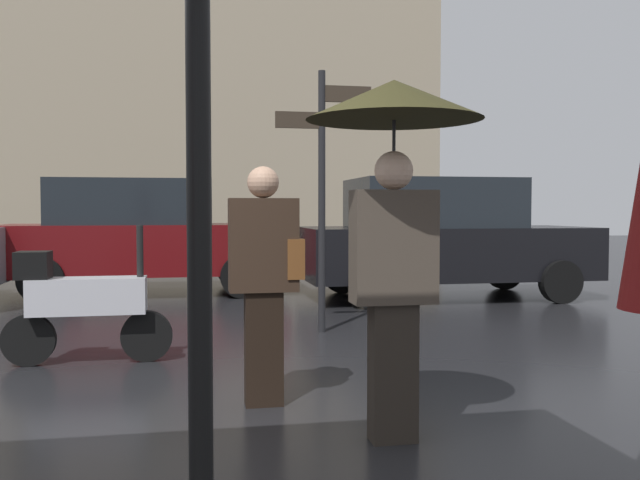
{
  "coord_description": "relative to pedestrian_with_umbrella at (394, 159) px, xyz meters",
  "views": [
    {
      "loc": [
        0.37,
        -2.73,
        1.38
      ],
      "look_at": [
        1.89,
        5.16,
        1.02
      ],
      "focal_mm": 38.44,
      "sensor_mm": 36.0,
      "label": 1
    }
  ],
  "objects": [
    {
      "name": "pedestrian_with_umbrella",
      "position": [
        0.0,
        0.0,
        0.0
      ],
      "size": [
        1.04,
        1.04,
        2.13
      ],
      "rotation": [
        0.0,
        0.0,
        5.72
      ],
      "color": "#2A241E",
      "rests_on": "ground"
    },
    {
      "name": "pedestrian_with_bag",
      "position": [
        -0.66,
        0.9,
        -0.72
      ],
      "size": [
        0.52,
        0.24,
        1.68
      ],
      "rotation": [
        0.0,
        0.0,
        5.64
      ],
      "color": "black",
      "rests_on": "ground"
    },
    {
      "name": "parked_scooter",
      "position": [
        -2.12,
        2.48,
        -1.12
      ],
      "size": [
        1.47,
        0.32,
        1.23
      ],
      "rotation": [
        0.0,
        0.0,
        0.11
      ],
      "color": "black",
      "rests_on": "ground"
    },
    {
      "name": "parked_car_right",
      "position": [
        -1.92,
        7.6,
        -0.72
      ],
      "size": [
        4.54,
        1.84,
        1.86
      ],
      "rotation": [
        0.0,
        0.0,
        3.05
      ],
      "color": "#590C0F",
      "rests_on": "ground"
    },
    {
      "name": "parked_car_distant",
      "position": [
        2.67,
        6.2,
        -0.73
      ],
      "size": [
        4.43,
        2.01,
        1.85
      ],
      "rotation": [
        0.0,
        0.0,
        0.29
      ],
      "color": "black",
      "rests_on": "ground"
    },
    {
      "name": "street_signpost",
      "position": [
        0.28,
        3.64,
        0.1
      ],
      "size": [
        1.08,
        0.08,
        2.91
      ],
      "color": "black",
      "rests_on": "ground"
    }
  ]
}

